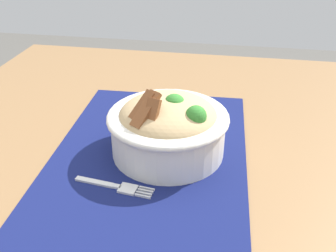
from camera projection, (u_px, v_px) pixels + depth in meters
The scene contains 4 objects.
table at pixel (144, 190), 0.69m from camera, with size 1.03×0.91×0.78m.
placemat at pixel (150, 154), 0.65m from camera, with size 0.48×0.32×0.00m, color #11194C.
bowl at pixel (168, 125), 0.63m from camera, with size 0.20×0.20×0.12m.
fork at pixel (117, 187), 0.57m from camera, with size 0.03×0.12×0.00m.
Camera 1 is at (0.52, 0.13, 1.15)m, focal length 41.18 mm.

